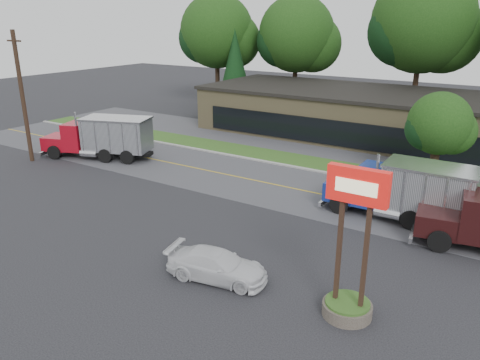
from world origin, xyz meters
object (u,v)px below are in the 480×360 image
(dump_truck_red, at_px, (103,136))
(utility_pole, at_px, (23,97))
(rally_car, at_px, (217,265))
(bilo_sign, at_px, (351,268))
(dump_truck_blue, at_px, (407,190))

(dump_truck_red, bearing_deg, utility_pole, 20.09)
(rally_car, bearing_deg, dump_truck_red, 50.02)
(dump_truck_red, relative_size, rally_car, 2.04)
(bilo_sign, bearing_deg, dump_truck_red, 158.19)
(dump_truck_red, bearing_deg, rally_car, 130.83)
(utility_pole, xyz_separation_m, dump_truck_blue, (28.00, 4.33, -3.29))
(utility_pole, xyz_separation_m, rally_car, (22.77, -6.53, -4.44))
(bilo_sign, relative_size, dump_truck_blue, 0.73)
(utility_pole, bearing_deg, rally_car, -16.00)
(utility_pole, bearing_deg, bilo_sign, -11.89)
(utility_pole, height_order, dump_truck_blue, utility_pole)
(bilo_sign, bearing_deg, dump_truck_blue, 92.80)
(bilo_sign, bearing_deg, utility_pole, 168.11)
(utility_pole, xyz_separation_m, dump_truck_red, (4.33, 3.67, -3.28))
(dump_truck_blue, bearing_deg, utility_pole, 8.45)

